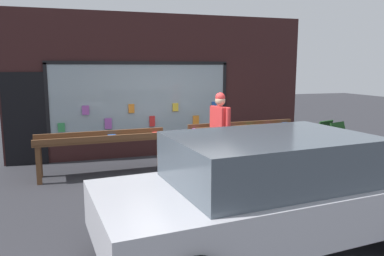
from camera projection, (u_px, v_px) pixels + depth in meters
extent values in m
plane|color=#2D2D33|center=(192.00, 181.00, 7.36)|extent=(40.00, 40.00, 0.00)
cube|color=#331919|center=(164.00, 86.00, 9.34)|extent=(7.45, 0.20, 3.49)
cube|color=#8C9EA8|center=(142.00, 99.00, 9.09)|extent=(4.32, 0.03, 1.75)
cube|color=black|center=(141.00, 63.00, 8.95)|extent=(4.40, 0.06, 0.08)
cube|color=black|center=(142.00, 135.00, 9.23)|extent=(4.40, 0.06, 0.08)
cube|color=black|center=(47.00, 102.00, 8.45)|extent=(0.08, 0.06, 1.75)
cube|color=black|center=(224.00, 97.00, 9.73)|extent=(0.08, 0.06, 1.75)
cube|color=#338C4C|center=(61.00, 128.00, 8.60)|extent=(0.15, 0.03, 0.21)
cube|color=#994CA5|center=(86.00, 110.00, 8.70)|extent=(0.16, 0.03, 0.22)
cube|color=#994CA5|center=(108.00, 124.00, 8.90)|extent=(0.17, 0.03, 0.26)
cube|color=orange|center=(131.00, 109.00, 9.01)|extent=(0.14, 0.03, 0.22)
cube|color=red|center=(152.00, 121.00, 9.22)|extent=(0.13, 0.03, 0.26)
cube|color=yellow|center=(175.00, 107.00, 9.34)|extent=(0.15, 0.03, 0.20)
cube|color=orange|center=(196.00, 120.00, 9.55)|extent=(0.16, 0.03, 0.24)
cube|color=#2659B2|center=(214.00, 106.00, 9.65)|extent=(0.13, 0.03, 0.21)
cube|color=black|center=(25.00, 119.00, 8.37)|extent=(0.90, 0.04, 2.10)
cube|color=brown|center=(39.00, 166.00, 7.06)|extent=(0.09, 0.09, 0.73)
cube|color=brown|center=(166.00, 155.00, 7.91)|extent=(0.09, 0.09, 0.73)
cube|color=brown|center=(40.00, 160.00, 7.54)|extent=(0.09, 0.09, 0.73)
cube|color=brown|center=(159.00, 150.00, 8.39)|extent=(0.09, 0.09, 0.73)
cube|color=brown|center=(103.00, 139.00, 7.66)|extent=(2.72, 0.80, 0.04)
cube|color=brown|center=(105.00, 139.00, 7.37)|extent=(2.70, 0.19, 0.12)
cube|color=brown|center=(101.00, 134.00, 7.94)|extent=(2.70, 0.19, 0.12)
cube|color=black|center=(39.00, 143.00, 7.12)|extent=(0.14, 0.23, 0.03)
cube|color=#5999A5|center=(68.00, 140.00, 7.38)|extent=(0.15, 0.21, 0.02)
cube|color=orange|center=(91.00, 139.00, 7.49)|extent=(0.18, 0.21, 0.03)
cube|color=#2659B2|center=(112.00, 135.00, 7.92)|extent=(0.21, 0.25, 0.02)
cube|color=#2659B2|center=(139.00, 137.00, 7.71)|extent=(0.14, 0.24, 0.02)
cube|color=red|center=(156.00, 133.00, 8.24)|extent=(0.17, 0.24, 0.02)
cube|color=brown|center=(199.00, 152.00, 8.07)|extent=(0.09, 0.09, 0.79)
cube|color=brown|center=(297.00, 144.00, 8.92)|extent=(0.09, 0.09, 0.79)
cube|color=brown|center=(193.00, 148.00, 8.44)|extent=(0.09, 0.09, 0.79)
cube|color=brown|center=(287.00, 141.00, 9.29)|extent=(0.09, 0.09, 0.79)
cube|color=brown|center=(247.00, 128.00, 8.61)|extent=(2.72, 0.69, 0.04)
cube|color=brown|center=(252.00, 127.00, 8.37)|extent=(2.70, 0.19, 0.12)
cube|color=brown|center=(242.00, 124.00, 8.83)|extent=(2.70, 0.19, 0.12)
cube|color=#994CA5|center=(196.00, 129.00, 8.34)|extent=(0.14, 0.22, 0.02)
cube|color=#2659B2|center=(219.00, 128.00, 8.43)|extent=(0.16, 0.20, 0.02)
cube|color=#994CA5|center=(235.00, 127.00, 8.61)|extent=(0.15, 0.23, 0.02)
cube|color=#338C4C|center=(252.00, 126.00, 8.77)|extent=(0.20, 0.25, 0.02)
cube|color=#994CA5|center=(270.00, 124.00, 8.97)|extent=(0.17, 0.21, 0.02)
cube|color=#2659B2|center=(287.00, 123.00, 9.12)|extent=(0.17, 0.21, 0.03)
cylinder|color=black|center=(222.00, 153.00, 7.92)|extent=(0.14, 0.14, 0.81)
cylinder|color=black|center=(217.00, 152.00, 8.05)|extent=(0.14, 0.14, 0.81)
cube|color=red|center=(220.00, 120.00, 7.87)|extent=(0.31, 0.49, 0.57)
cylinder|color=red|center=(228.00, 121.00, 7.63)|extent=(0.09, 0.09, 0.55)
cylinder|color=red|center=(213.00, 118.00, 8.12)|extent=(0.09, 0.09, 0.55)
sphere|color=tan|center=(220.00, 101.00, 7.81)|extent=(0.22, 0.22, 0.22)
sphere|color=red|center=(220.00, 97.00, 7.80)|extent=(0.21, 0.21, 0.21)
ellipsoid|color=white|center=(207.00, 163.00, 7.60)|extent=(0.27, 0.40, 0.22)
ellipsoid|color=black|center=(207.00, 163.00, 7.60)|extent=(0.26, 0.25, 0.24)
sphere|color=white|center=(205.00, 158.00, 7.82)|extent=(0.20, 0.20, 0.20)
cylinder|color=white|center=(210.00, 164.00, 7.38)|extent=(0.04, 0.10, 0.12)
cylinder|color=white|center=(208.00, 171.00, 7.75)|extent=(0.04, 0.04, 0.16)
cylinder|color=white|center=(203.00, 171.00, 7.73)|extent=(0.04, 0.04, 0.16)
cylinder|color=white|center=(211.00, 174.00, 7.53)|extent=(0.04, 0.04, 0.16)
cylinder|color=white|center=(206.00, 174.00, 7.51)|extent=(0.04, 0.04, 0.16)
cube|color=#193F19|center=(341.00, 141.00, 8.98)|extent=(0.60, 0.44, 0.88)
cube|color=brown|center=(341.00, 141.00, 8.98)|extent=(0.56, 0.24, 0.07)
cube|color=#193F19|center=(321.00, 137.00, 9.41)|extent=(0.60, 0.44, 0.88)
cube|color=brown|center=(321.00, 137.00, 9.41)|extent=(0.56, 0.24, 0.07)
cube|color=silver|center=(268.00, 202.00, 4.57)|extent=(4.29, 2.18, 0.55)
cube|color=#4C5660|center=(270.00, 158.00, 4.48)|extent=(2.46, 1.79, 0.56)
cylinder|color=black|center=(307.00, 188.00, 5.95)|extent=(0.61, 0.24, 0.60)
cylinder|color=black|center=(141.00, 214.00, 4.90)|extent=(0.61, 0.24, 0.60)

